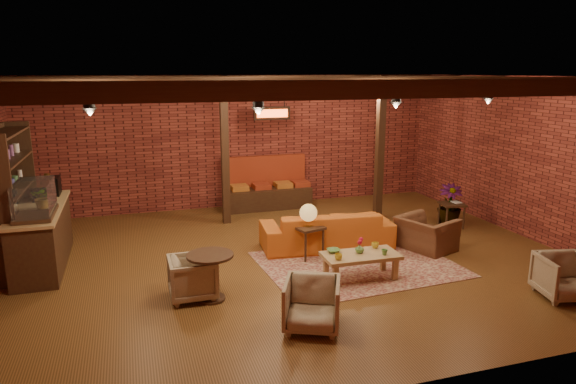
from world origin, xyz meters
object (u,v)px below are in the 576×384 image
object	(u,v)px
round_table_left	(210,269)
armchair_far	(565,275)
coffee_table	(360,257)
armchair_b	(312,302)
side_table_lamp	(308,217)
plant_tall	(453,164)
armchair_a	(193,276)
sofa	(326,229)
side_table_book	(452,205)
armchair_right	(427,228)

from	to	relation	value
round_table_left	armchair_far	bearing A→B (deg)	-16.62
coffee_table	armchair_b	bearing A→B (deg)	-134.45
side_table_lamp	plant_tall	bearing A→B (deg)	15.38
side_table_lamp	armchair_a	xyz separation A→B (m)	(-2.19, -1.10, -0.41)
sofa	side_table_book	size ratio (longest dim) A/B	4.41
armchair_a	armchair_b	size ratio (longest dim) A/B	0.95
side_table_lamp	armchair_right	bearing A→B (deg)	-7.25
coffee_table	armchair_a	xyz separation A→B (m)	(-2.66, 0.07, -0.03)
armchair_right	plant_tall	world-z (taller)	plant_tall
side_table_book	armchair_far	size ratio (longest dim) A/B	0.77
coffee_table	armchair_b	xyz separation A→B (m)	(-1.30, -1.32, -0.01)
plant_tall	round_table_left	bearing A→B (deg)	-158.07
coffee_table	round_table_left	distance (m)	2.42
round_table_left	armchair_far	xyz separation A→B (m)	(5.00, -1.49, -0.12)
side_table_lamp	plant_tall	size ratio (longest dim) A/B	0.37
armchair_a	armchair_b	distance (m)	1.95
armchair_right	armchair_a	bearing A→B (deg)	79.47
sofa	side_table_book	bearing A→B (deg)	-166.65
coffee_table	armchair_far	distance (m)	3.02
sofa	armchair_right	world-z (taller)	armchair_right
round_table_left	armchair_right	size ratio (longest dim) A/B	0.73
coffee_table	armchair_a	distance (m)	2.66
plant_tall	armchair_b	bearing A→B (deg)	-141.94
coffee_table	armchair_far	xyz separation A→B (m)	(2.58, -1.57, -0.02)
sofa	plant_tall	bearing A→B (deg)	-163.66
side_table_book	armchair_far	distance (m)	3.60
side_table_lamp	plant_tall	distance (m)	3.81
coffee_table	plant_tall	bearing A→B (deg)	34.45
armchair_far	side_table_book	bearing A→B (deg)	94.63
armchair_far	coffee_table	bearing A→B (deg)	161.65
sofa	armchair_right	distance (m)	1.87
side_table_book	armchair_right	bearing A→B (deg)	-139.93
side_table_book	round_table_left	bearing A→B (deg)	-159.43
sofa	plant_tall	size ratio (longest dim) A/B	0.91
armchair_b	side_table_book	bearing A→B (deg)	61.10
sofa	plant_tall	distance (m)	3.32
armchair_b	side_table_book	xyz separation A→B (m)	(4.40, 3.32, 0.13)
sofa	side_table_book	xyz separation A→B (m)	(3.05, 0.42, 0.14)
sofa	coffee_table	world-z (taller)	sofa
armchair_far	plant_tall	xyz separation A→B (m)	(0.58, 3.74, 0.99)
sofa	armchair_far	size ratio (longest dim) A/B	3.41
plant_tall	coffee_table	bearing A→B (deg)	-145.55
armchair_b	armchair_far	distance (m)	3.89
sofa	side_table_lamp	size ratio (longest dim) A/B	2.47
armchair_a	side_table_book	world-z (taller)	armchair_a
armchair_right	side_table_book	xyz separation A→B (m)	(1.32, 1.11, 0.07)
armchair_right	armchair_far	xyz separation A→B (m)	(0.79, -2.45, -0.06)
round_table_left	plant_tall	world-z (taller)	plant_tall
coffee_table	side_table_book	bearing A→B (deg)	32.73
side_table_lamp	side_table_book	distance (m)	3.67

